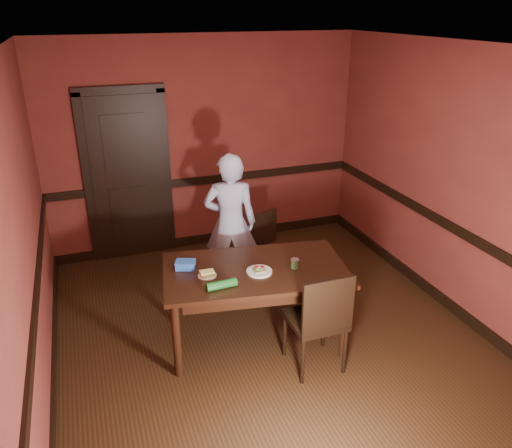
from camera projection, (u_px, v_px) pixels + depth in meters
floor at (268, 334)px, 4.95m from camera, size 4.00×4.50×0.01m
ceiling at (271, 46)px, 3.86m from camera, size 4.00×4.50×0.01m
wall_back at (205, 146)px, 6.34m from camera, size 4.00×0.02×2.70m
wall_front at (434, 368)px, 2.47m from camera, size 4.00×0.02×2.70m
wall_left at (24, 241)px, 3.78m from camera, size 0.02×4.50×2.70m
wall_right at (454, 183)px, 5.02m from camera, size 0.02×4.50×2.70m
dado_back at (207, 180)px, 6.51m from camera, size 4.00×0.03×0.10m
dado_left at (37, 292)px, 3.97m from camera, size 0.03×4.50×0.10m
dado_right at (446, 224)px, 5.20m from camera, size 0.03×4.50×0.10m
baseboard_back at (210, 238)px, 6.85m from camera, size 4.00×0.03×0.12m
baseboard_left at (54, 375)px, 4.31m from camera, size 0.03×4.50×0.12m
baseboard_right at (434, 293)px, 5.54m from camera, size 0.03×4.50×0.12m
door at (128, 174)px, 6.11m from camera, size 1.05×0.07×2.20m
dining_table at (255, 305)px, 4.72m from camera, size 1.80×1.20×0.78m
chair_far at (263, 251)px, 5.69m from camera, size 0.50×0.50×0.83m
chair_near at (315, 318)px, 4.35m from camera, size 0.46×0.46×0.99m
person at (230, 223)px, 5.49m from camera, size 0.66×0.52×1.58m
sandwich_plate at (259, 271)px, 4.49m from camera, size 0.23×0.23×0.06m
sauce_jar at (295, 263)px, 4.56m from camera, size 0.08×0.08×0.09m
cheese_saucer at (207, 274)px, 4.42m from camera, size 0.17×0.17×0.05m
food_tub at (186, 265)px, 4.55m from camera, size 0.21×0.18×0.08m
wrapped_veg at (222, 285)px, 4.23m from camera, size 0.27×0.09×0.07m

